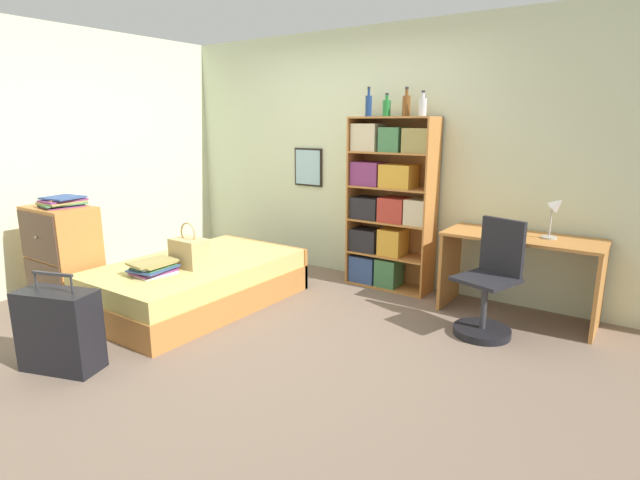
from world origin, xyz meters
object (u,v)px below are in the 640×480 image
desk_chair (488,298)px  desk (520,260)px  bottle_clear (406,105)px  bottle_brown (387,108)px  book_stack_on_bed (153,268)px  desk_lamp (556,210)px  handbag (189,252)px  bed (199,283)px  bookcase (387,204)px  dresser (64,257)px  suitcase (60,330)px  bottle_blue (423,106)px  magazine_pile_on_dresser (62,202)px  bottle_green (369,105)px

desk_chair → desk: bearing=78.0°
bottle_clear → desk: size_ratio=0.21×
bottle_brown → desk: (1.38, -0.11, -1.28)m
book_stack_on_bed → desk: size_ratio=0.30×
book_stack_on_bed → desk_lamp: bearing=34.5°
handbag → desk_chair: size_ratio=0.43×
bed → book_stack_on_bed: bearing=-88.9°
handbag → bottle_clear: (1.25, 1.65, 1.27)m
book_stack_on_bed → bookcase: size_ratio=0.22×
desk_chair → dresser: bearing=-155.1°
bed → bookcase: size_ratio=1.11×
suitcase → bottle_blue: (1.31, 2.87, 1.52)m
book_stack_on_bed → suitcase: (0.19, -0.91, -0.19)m
magazine_pile_on_dresser → bottle_green: 3.00m
book_stack_on_bed → bottle_clear: size_ratio=1.41×
dresser → magazine_pile_on_dresser: 0.51m
dresser → desk_chair: bearing=24.9°
book_stack_on_bed → bottle_blue: size_ratio=1.67×
bottle_green → bookcase: bearing=-10.8°
book_stack_on_bed → desk_chair: size_ratio=0.41×
desk → book_stack_on_bed: bearing=-143.6°
handbag → bookcase: size_ratio=0.23×
handbag → bottle_clear: bottle_clear is taller
bottle_blue → desk_lamp: bottle_blue is taller
suitcase → desk_chair: size_ratio=0.75×
bookcase → desk_chair: bookcase is taller
bottle_brown → dresser: bearing=-134.1°
magazine_pile_on_dresser → desk: (3.46, 2.04, -0.45)m
handbag → desk: bearing=32.0°
magazine_pile_on_dresser → suitcase: bearing=-32.2°
handbag → desk_lamp: 3.10m
bed → bookcase: bookcase is taller
bed → handbag: handbag is taller
bottle_green → desk_lamp: bottle_green is taller
bottle_brown → desk_chair: bearing=-25.9°
magazine_pile_on_dresser → desk_lamp: (3.68, 2.07, -0.01)m
bottle_blue → desk_chair: size_ratio=0.25×
bookcase → bottle_clear: bottle_clear is taller
handbag → bottle_brown: bearing=57.2°
handbag → bottle_brown: 2.31m
book_stack_on_bed → bottle_brown: (1.13, 1.96, 1.32)m
bottle_brown → bottle_clear: (0.20, 0.02, 0.02)m
bookcase → bottle_clear: bearing=11.5°
magazine_pile_on_dresser → desk_lamp: size_ratio=1.04×
book_stack_on_bed → bottle_clear: bottle_clear is taller
bottle_clear → desk_lamp: (1.41, -0.11, -0.85)m
bed → suitcase: size_ratio=2.74×
desk_lamp → desk_chair: 0.91m
dresser → desk_lamp: 4.30m
suitcase → bottle_clear: size_ratio=2.56×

